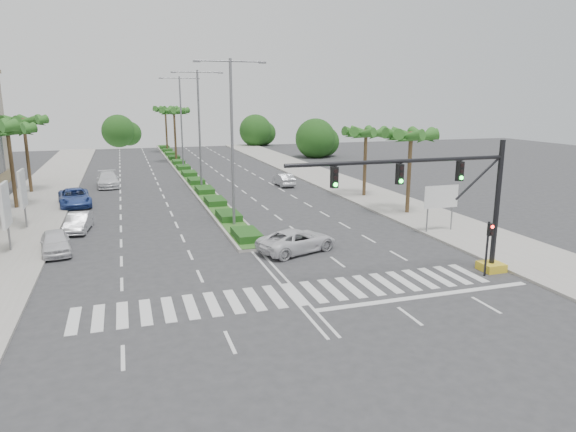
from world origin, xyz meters
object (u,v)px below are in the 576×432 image
at_px(car_parked_d, 108,180).
at_px(car_parked_c, 75,198).
at_px(car_crossing, 297,241).
at_px(car_parked_a, 55,242).
at_px(car_parked_b, 79,222).
at_px(car_right, 284,179).

bearing_deg(car_parked_d, car_parked_c, -107.77).
height_order(car_parked_d, car_crossing, car_parked_d).
xyz_separation_m(car_parked_a, car_crossing, (14.22, -4.23, 0.00)).
bearing_deg(car_parked_a, car_parked_b, 71.80).
xyz_separation_m(car_parked_b, car_parked_c, (-0.96, 9.57, 0.10)).
relative_size(car_parked_b, car_parked_d, 0.75).
xyz_separation_m(car_parked_a, car_parked_b, (0.96, 5.29, -0.04)).
distance_m(car_parked_c, car_parked_d, 10.14).
height_order(car_parked_a, car_right, car_parked_a).
height_order(car_parked_b, car_crossing, car_crossing).
relative_size(car_parked_a, car_parked_c, 0.75).
xyz_separation_m(car_parked_a, car_right, (20.79, 19.51, -0.02)).
bearing_deg(car_parked_d, car_parked_a, -98.95).
xyz_separation_m(car_parked_d, car_crossing, (11.63, -28.89, -0.07)).
relative_size(car_parked_c, car_crossing, 1.08).
relative_size(car_parked_d, car_right, 1.30).
bearing_deg(car_right, car_crossing, 73.98).
bearing_deg(car_parked_a, car_parked_d, 76.09).
distance_m(car_parked_b, car_right, 24.40).
xyz_separation_m(car_parked_d, car_right, (18.19, -5.15, -0.10)).
relative_size(car_crossing, car_right, 1.24).
bearing_deg(car_parked_d, car_parked_b, -97.77).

